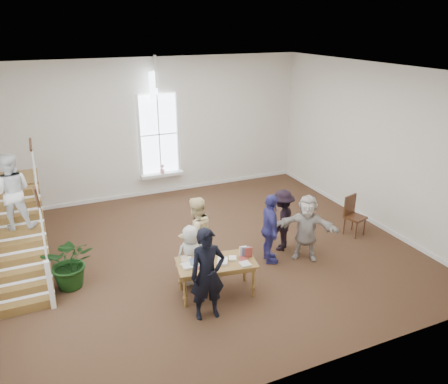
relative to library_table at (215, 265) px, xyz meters
name	(u,v)px	position (x,y,z in m)	size (l,w,h in m)	color
ground	(210,250)	(0.60, 1.81, -0.70)	(10.00, 10.00, 0.00)	#3F2519
room_shell	(162,182)	(0.60, 6.20, -0.30)	(10.49, 10.00, 10.00)	silver
staircase	(16,209)	(-3.74, 2.56, 0.92)	(1.10, 4.10, 2.92)	brown
library_table	(215,265)	(0.00, 0.00, 0.00)	(1.77, 1.08, 0.84)	brown
police_officer	(207,274)	(-0.42, -0.65, 0.27)	(0.70, 0.46, 1.92)	black
elderly_woman	(191,255)	(-0.32, 0.60, 0.01)	(0.69, 0.45, 1.41)	beige
person_yellow	(196,235)	(-0.02, 1.10, 0.22)	(0.89, 0.70, 1.84)	beige
woman_cluster_a	(270,229)	(1.74, 0.73, 0.18)	(1.03, 0.43, 1.76)	navy
woman_cluster_b	(282,220)	(2.34, 1.18, 0.11)	(1.04, 0.60, 1.62)	black
woman_cluster_c	(306,227)	(2.64, 0.53, 0.14)	(1.55, 0.49, 1.67)	beige
floor_plant	(70,262)	(-2.80, 1.53, -0.09)	(1.10, 0.95, 1.22)	#133410
side_chair	(353,213)	(4.58, 1.16, -0.07)	(0.59, 0.59, 1.10)	#38190F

